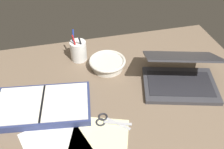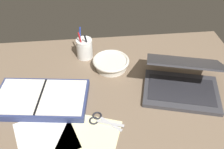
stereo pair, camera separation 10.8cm
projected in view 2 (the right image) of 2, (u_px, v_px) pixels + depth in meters
The scene contains 8 objects.
desk_top at pixel (105, 102), 106.98cm from camera, with size 140.00×100.00×2.00cm, color #75604C.
laptop at pixel (182, 81), 108.40cm from camera, with size 38.62×35.94×17.48cm.
bowl at pixel (111, 63), 121.51cm from camera, with size 17.83×17.83×4.89cm.
pen_cup at pixel (84, 48), 126.84cm from camera, with size 8.09×8.09×16.07cm.
planner at pixel (41, 99), 104.79cm from camera, with size 41.20×27.55×3.48cm.
scissors at pixel (99, 120), 97.98cm from camera, with size 13.59×10.79×0.80cm.
paper_sheet_front at pixel (87, 144), 89.69cm from camera, with size 20.95×26.15×0.16cm, color #F4EFB2.
paper_sheet_beside_planner at pixel (46, 136), 92.58cm from camera, with size 20.66×21.33×0.16cm, color white.
Camera 2 is at (-4.82, -73.52, 79.52)cm, focal length 40.00 mm.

